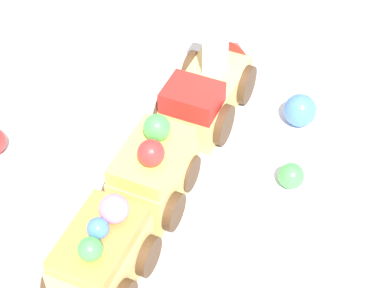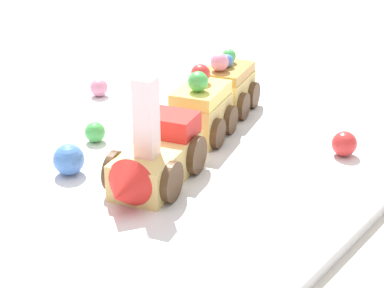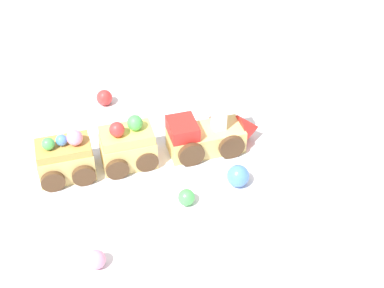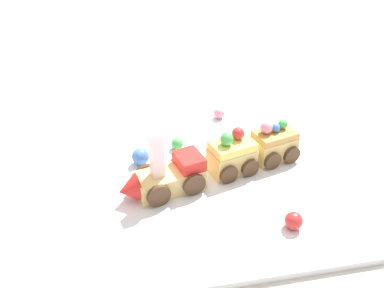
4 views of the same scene
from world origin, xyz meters
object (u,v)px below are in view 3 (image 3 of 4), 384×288
(cake_train_locomotive, at_px, (212,134))
(gumball_green, at_px, (186,197))
(cake_car_lemon, at_px, (128,147))
(cake_car_caramel, at_px, (65,159))
(gumball_red, at_px, (104,98))
(gumball_pink, at_px, (96,260))
(gumball_blue, at_px, (238,176))

(cake_train_locomotive, xyz_separation_m, gumball_green, (-0.04, -0.12, -0.01))
(cake_car_lemon, relative_size, cake_car_caramel, 1.00)
(cake_car_lemon, height_order, gumball_red, cake_car_lemon)
(cake_train_locomotive, height_order, gumball_red, cake_train_locomotive)
(cake_train_locomotive, xyz_separation_m, cake_car_caramel, (-0.20, -0.06, 0.00))
(cake_train_locomotive, relative_size, gumball_pink, 6.26)
(gumball_pink, bearing_deg, cake_car_caramel, 110.62)
(gumball_pink, bearing_deg, gumball_red, 94.80)
(cake_car_lemon, relative_size, gumball_pink, 3.76)
(cake_train_locomotive, xyz_separation_m, gumball_pink, (-0.14, -0.22, -0.01))
(cake_train_locomotive, xyz_separation_m, cake_car_lemon, (-0.12, -0.03, 0.00))
(cake_car_caramel, relative_size, gumball_pink, 3.76)
(cake_train_locomotive, bearing_deg, gumball_red, 130.89)
(cake_train_locomotive, bearing_deg, cake_car_lemon, -179.92)
(cake_car_caramel, relative_size, gumball_blue, 2.83)
(cake_train_locomotive, distance_m, gumball_pink, 0.26)
(gumball_green, distance_m, gumball_blue, 0.08)
(gumball_pink, bearing_deg, gumball_blue, 37.77)
(gumball_red, xyz_separation_m, gumball_blue, (0.20, -0.19, 0.00))
(gumball_red, height_order, gumball_blue, gumball_blue)
(gumball_red, distance_m, gumball_blue, 0.28)
(cake_car_caramel, height_order, gumball_green, cake_car_caramel)
(cake_car_caramel, distance_m, gumball_pink, 0.17)
(cake_car_caramel, distance_m, gumball_blue, 0.24)
(cake_car_caramel, height_order, gumball_blue, cake_car_caramel)
(cake_car_caramel, xyz_separation_m, gumball_pink, (0.06, -0.16, -0.02))
(gumball_red, xyz_separation_m, gumball_pink, (0.03, -0.33, -0.00))
(cake_car_caramel, bearing_deg, cake_train_locomotive, 0.08)
(cake_car_caramel, relative_size, gumball_red, 3.33)
(gumball_blue, xyz_separation_m, gumball_pink, (-0.18, -0.14, -0.00))
(gumball_red, bearing_deg, gumball_green, -59.87)
(cake_car_caramel, bearing_deg, gumball_blue, -21.07)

